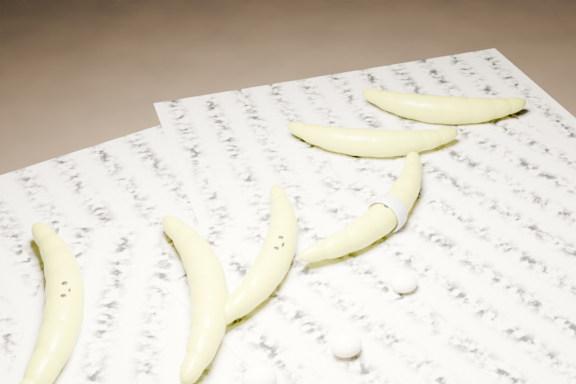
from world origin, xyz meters
name	(u,v)px	position (x,y,z in m)	size (l,w,h in m)	color
ground	(311,243)	(0.00, 0.00, 0.00)	(3.00, 3.00, 0.00)	black
newspaper_patch	(306,251)	(-0.01, -0.01, 0.00)	(0.90, 0.70, 0.01)	#B9B19E
banana_left_a	(64,301)	(-0.27, 0.01, 0.03)	(0.22, 0.06, 0.04)	#ADB616
banana_left_b	(208,285)	(-0.14, -0.04, 0.03)	(0.20, 0.06, 0.04)	#ADB616
banana_center	(277,252)	(-0.05, -0.02, 0.03)	(0.19, 0.06, 0.04)	#ADB616
banana_taped	(388,211)	(0.09, -0.02, 0.03)	(0.21, 0.06, 0.04)	#ADB616
banana_upper_a	(371,140)	(0.15, 0.12, 0.03)	(0.18, 0.06, 0.04)	#ADB616
banana_upper_b	(443,107)	(0.28, 0.14, 0.03)	(0.18, 0.06, 0.04)	#ADB616
measuring_tape	(388,211)	(0.09, -0.02, 0.03)	(0.04, 0.04, 0.00)	white
flesh_chunk_a	(259,376)	(-0.14, -0.16, 0.02)	(0.03, 0.03, 0.02)	#F6E6BE
flesh_chunk_b	(347,342)	(-0.05, -0.16, 0.02)	(0.03, 0.03, 0.02)	#F6E6BE
flesh_chunk_c	(405,280)	(0.05, -0.11, 0.02)	(0.03, 0.02, 0.02)	#F6E6BE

